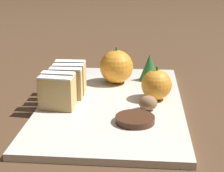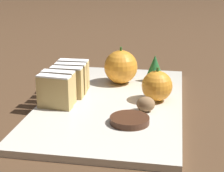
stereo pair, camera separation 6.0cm
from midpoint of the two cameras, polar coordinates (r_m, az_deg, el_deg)
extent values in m
plane|color=#513823|center=(0.74, 2.32, -3.10)|extent=(6.00, 6.00, 0.00)
cube|color=silver|center=(0.74, 2.33, -2.67)|extent=(0.27, 0.46, 0.01)
cube|color=tan|center=(0.69, -6.32, -1.06)|extent=(0.07, 0.03, 0.06)
cube|color=white|center=(0.68, -6.41, 1.45)|extent=(0.06, 0.03, 0.00)
cube|color=tan|center=(0.72, -5.78, -0.30)|extent=(0.07, 0.02, 0.06)
cube|color=white|center=(0.71, -5.86, 2.14)|extent=(0.06, 0.02, 0.00)
cube|color=tan|center=(0.75, -4.63, 0.38)|extent=(0.06, 0.02, 0.06)
cube|color=white|center=(0.74, -4.69, 2.74)|extent=(0.06, 0.02, 0.00)
cube|color=tan|center=(0.77, -4.10, 1.04)|extent=(0.06, 0.02, 0.06)
cube|color=white|center=(0.76, -4.16, 3.33)|extent=(0.06, 0.02, 0.00)
cube|color=tan|center=(0.80, -3.72, 1.66)|extent=(0.06, 0.02, 0.06)
cube|color=white|center=(0.79, -3.77, 3.88)|extent=(0.06, 0.02, 0.00)
sphere|color=orange|center=(0.74, 9.21, -0.04)|extent=(0.06, 0.06, 0.06)
cylinder|color=#38702D|center=(0.73, 9.34, 2.43)|extent=(0.01, 0.00, 0.01)
sphere|color=orange|center=(0.83, 3.13, 2.91)|extent=(0.07, 0.07, 0.07)
cylinder|color=#38702D|center=(0.82, 3.18, 5.60)|extent=(0.01, 0.01, 0.01)
ellipsoid|color=#8E6B47|center=(0.69, 7.68, -2.79)|extent=(0.03, 0.03, 0.03)
cylinder|color=#472819|center=(0.64, 5.41, -5.24)|extent=(0.07, 0.07, 0.01)
cone|color=#23662D|center=(0.86, 8.53, 2.66)|extent=(0.05, 0.05, 0.06)
camera|label=1|loc=(0.03, -87.63, 0.79)|focal=60.00mm
camera|label=2|loc=(0.03, 92.37, -0.79)|focal=60.00mm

